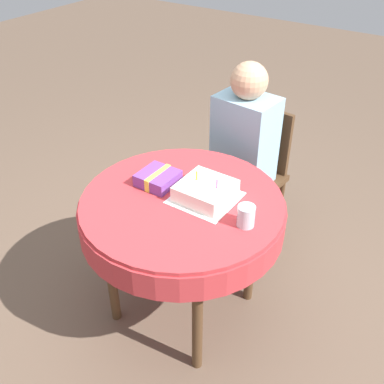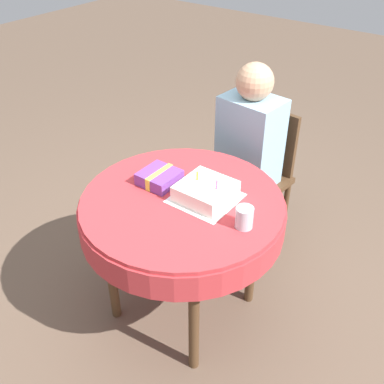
% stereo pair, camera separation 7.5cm
% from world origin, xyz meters
% --- Properties ---
extents(ground_plane, '(12.00, 12.00, 0.00)m').
position_xyz_m(ground_plane, '(0.00, 0.00, 0.00)').
color(ground_plane, brown).
extents(dining_table, '(0.98, 0.98, 0.75)m').
position_xyz_m(dining_table, '(0.00, 0.00, 0.65)').
color(dining_table, '#BC3338').
rests_on(dining_table, ground_plane).
extents(chair, '(0.48, 0.48, 0.84)m').
position_xyz_m(chair, '(-0.06, 0.82, 0.46)').
color(chair, '#4C331E').
rests_on(chair, ground_plane).
extents(person, '(0.36, 0.37, 1.17)m').
position_xyz_m(person, '(-0.07, 0.73, 0.70)').
color(person, tan).
rests_on(person, ground_plane).
extents(napkin, '(0.28, 0.28, 0.00)m').
position_xyz_m(napkin, '(0.08, 0.07, 0.75)').
color(napkin, white).
rests_on(napkin, dining_table).
extents(birthday_cake, '(0.23, 0.23, 0.12)m').
position_xyz_m(birthday_cake, '(0.08, 0.07, 0.79)').
color(birthday_cake, white).
rests_on(birthday_cake, dining_table).
extents(drinking_glass, '(0.08, 0.08, 0.10)m').
position_xyz_m(drinking_glass, '(0.34, 0.00, 0.79)').
color(drinking_glass, silver).
rests_on(drinking_glass, dining_table).
extents(gift_box, '(0.17, 0.18, 0.07)m').
position_xyz_m(gift_box, '(-0.17, 0.04, 0.78)').
color(gift_box, '#753D99').
rests_on(gift_box, dining_table).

